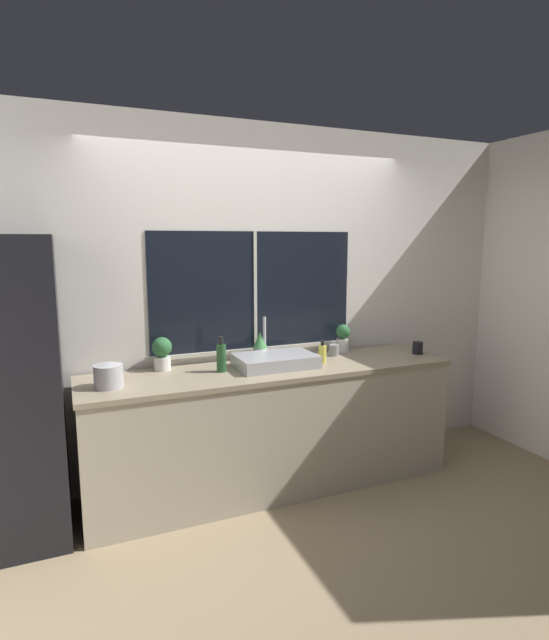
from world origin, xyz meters
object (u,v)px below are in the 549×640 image
Objects in this scene: sink at (275,361)px; soap_bottle at (322,354)px; refrigerator at (4,393)px; bottle_tall at (221,357)px; potted_plant_left at (162,352)px; potted_plant_right at (343,337)px; mug_grey at (334,350)px; kettle at (109,375)px; potted_plant_center at (261,346)px; mug_black at (418,348)px.

soap_bottle is (0.37, -0.04, 0.03)m from sink.
refrigerator is 7.40× the size of bottle_tall.
potted_plant_left is 1.48m from potted_plant_right.
mug_grey is (0.57, 0.15, -0.00)m from sink.
potted_plant_center is at bearing 14.69° from kettle.
potted_plant_center reaches higher than kettle.
sink reaches higher than bottle_tall.
sink is 1.17m from kettle.
mug_black reaches higher than mug_grey.
sink is 0.37m from soap_bottle.
mug_grey is at bearing 41.72° from soap_bottle.
mug_grey is (2.33, 0.17, 0.03)m from refrigerator.
mug_black is 2.40m from kettle.
soap_bottle is at bearing -12.99° from potted_plant_left.
potted_plant_center is at bearing 8.16° from refrigerator.
mug_grey is at bearing 7.34° from bottle_tall.
potted_plant_right is 1.13m from bottle_tall.
bottle_tall reaches higher than potted_plant_center.
potted_plant_center is 1.29m from mug_black.
mug_black is (0.86, -0.03, -0.02)m from soap_bottle.
refrigerator is at bearing -175.93° from mug_grey.
kettle is at bearing -179.92° from mug_black.
kettle is at bearing -172.91° from mug_grey.
refrigerator is at bearing -174.24° from potted_plant_right.
sink is 2.58× the size of potted_plant_center.
potted_plant_left reaches higher than mug_grey.
refrigerator is 1.75m from potted_plant_center.
mug_grey is at bearing 14.30° from sink.
bottle_tall reaches higher than mug_black.
potted_plant_left is 1.35m from mug_grey.
soap_bottle is 0.69× the size of bottle_tall.
potted_plant_center is 0.48m from soap_bottle.
mug_black is at bearing -17.92° from mug_grey.
soap_bottle is 1.74× the size of mug_black.
refrigerator reaches higher than sink.
soap_bottle reaches higher than mug_black.
sink is at bearing -16.42° from potted_plant_left.
sink reaches higher than mug_grey.
refrigerator is 20.93× the size of mug_grey.
potted_plant_right is 1.28× the size of kettle.
kettle is (-1.74, -0.22, 0.03)m from mug_grey.
mug_grey is 1.75m from kettle.
soap_bottle is at bearing -5.49° from sink.
potted_plant_right is at bearing 32.41° from mug_grey.
bottle_tall is at bearing 6.76° from kettle.
refrigerator is 1.76m from sink.
refrigerator is 10.75× the size of soap_bottle.
bottle_tall is at bearing 1.68° from refrigerator.
kettle is at bearing -142.54° from potted_plant_left.
potted_plant_right is 0.43m from soap_bottle.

